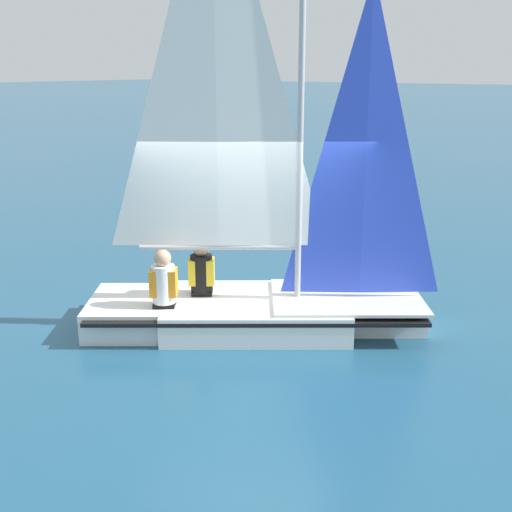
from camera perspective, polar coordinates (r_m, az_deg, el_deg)
The scene contains 4 objects.
ground_plane at distance 8.80m, azimuth -0.00°, elevation -6.25°, with size 260.00×260.00×0.00m, color #235675.
sailboat_main at distance 8.50m, azimuth 0.01°, elevation -0.80°, with size 3.78×4.45×6.08m.
sailor_helm at distance 8.79m, azimuth -4.85°, elevation -1.96°, with size 0.42×0.43×1.16m.
sailor_crew at distance 8.41m, azimuth -8.19°, elevation -3.01°, with size 0.42×0.43×1.16m.
Camera 1 is at (-6.63, -4.68, 3.40)m, focal length 45.00 mm.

